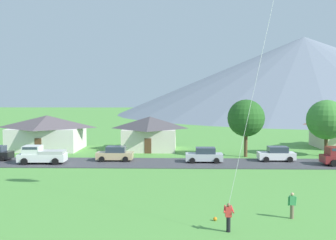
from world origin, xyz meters
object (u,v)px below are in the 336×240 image
at_px(house_right_center, 150,133).
at_px(parked_car_silver_east_end, 204,155).
at_px(parked_car_white_mid_east, 277,154).
at_px(pickup_truck_white_east_side, 41,155).
at_px(soccer_ball, 215,219).
at_px(tree_center, 246,118).
at_px(parked_car_tan_mid_west, 115,154).
at_px(watcher_person, 292,205).
at_px(house_left_center, 47,132).
at_px(tree_near_left, 327,120).

bearing_deg(house_right_center, parked_car_silver_east_end, -56.37).
distance_m(house_right_center, parked_car_white_mid_east, 18.14).
height_order(pickup_truck_white_east_side, soccer_ball, pickup_truck_white_east_side).
distance_m(house_right_center, tree_center, 13.96).
relative_size(parked_car_tan_mid_west, pickup_truck_white_east_side, 0.80).
relative_size(watcher_person, soccer_ball, 6.98).
xyz_separation_m(parked_car_tan_mid_west, watcher_person, (14.71, -21.36, 0.01)).
bearing_deg(parked_car_white_mid_east, house_right_center, 148.54).
relative_size(house_left_center, house_right_center, 1.31).
height_order(parked_car_tan_mid_west, pickup_truck_white_east_side, pickup_truck_white_east_side).
bearing_deg(house_right_center, soccer_ball, -78.51).
xyz_separation_m(house_left_center, parked_car_tan_mid_west, (11.12, -9.72, -1.62)).
bearing_deg(house_left_center, house_right_center, 0.54).
relative_size(tree_near_left, tree_center, 0.99).
distance_m(parked_car_tan_mid_west, parked_car_silver_east_end, 10.35).
height_order(house_right_center, tree_center, tree_center).
relative_size(house_right_center, parked_car_white_mid_east, 1.82).
height_order(house_left_center, soccer_ball, house_left_center).
xyz_separation_m(house_left_center, watcher_person, (25.83, -31.08, -1.61)).
xyz_separation_m(pickup_truck_white_east_side, watcher_person, (22.70, -19.30, -0.18)).
distance_m(house_left_center, parked_car_white_mid_east, 31.31).
distance_m(parked_car_silver_east_end, watcher_person, 21.14).
xyz_separation_m(tree_center, watcher_person, (-1.00, -25.27, -3.94)).
bearing_deg(parked_car_white_mid_east, parked_car_tan_mid_west, -178.71).
xyz_separation_m(pickup_truck_white_east_side, soccer_ball, (17.77, -19.92, -0.94)).
height_order(house_right_center, parked_car_silver_east_end, house_right_center).
xyz_separation_m(house_right_center, watcher_person, (11.39, -31.21, -1.53)).
xyz_separation_m(tree_center, parked_car_white_mid_east, (3.02, -3.49, -3.95)).
bearing_deg(watcher_person, pickup_truck_white_east_side, 139.62).
xyz_separation_m(parked_car_silver_east_end, watcher_person, (4.39, -20.68, 0.01)).
relative_size(house_right_center, parked_car_tan_mid_west, 1.83).
height_order(tree_center, parked_car_silver_east_end, tree_center).
bearing_deg(parked_car_silver_east_end, house_right_center, 123.63).
distance_m(parked_car_tan_mid_west, watcher_person, 25.93).
bearing_deg(parked_car_silver_east_end, parked_car_white_mid_east, 7.45).
height_order(house_left_center, parked_car_white_mid_east, house_left_center).
distance_m(parked_car_white_mid_east, pickup_truck_white_east_side, 26.84).
bearing_deg(tree_near_left, pickup_truck_white_east_side, -168.41).
relative_size(tree_center, parked_car_silver_east_end, 1.70).
height_order(tree_center, watcher_person, tree_center).
distance_m(tree_near_left, parked_car_white_mid_east, 9.27).
bearing_deg(pickup_truck_white_east_side, tree_near_left, 11.59).
distance_m(tree_near_left, soccer_ball, 31.67).
relative_size(house_left_center, soccer_ball, 42.16).
bearing_deg(tree_near_left, watcher_person, -113.16).
bearing_deg(parked_car_white_mid_east, parked_car_silver_east_end, -172.55).
height_order(house_left_center, tree_near_left, tree_near_left).
bearing_deg(watcher_person, tree_center, 87.72).
distance_m(tree_center, parked_car_silver_east_end, 8.11).
bearing_deg(pickup_truck_white_east_side, tree_center, 14.14).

